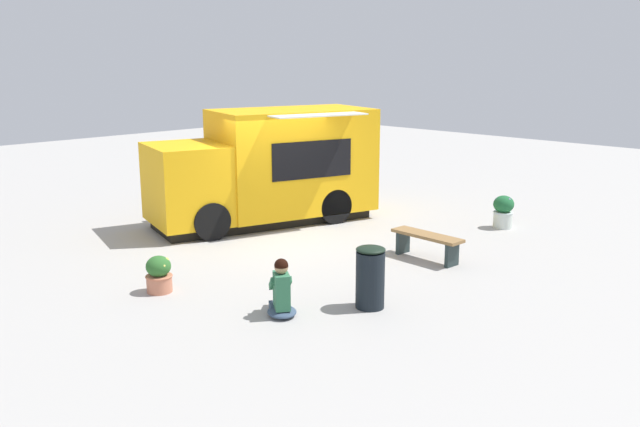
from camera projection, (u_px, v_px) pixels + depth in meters
ground_plane at (285, 236)px, 14.75m from camera, size 40.00×40.00×0.00m
food_truck at (269, 170)px, 15.75m from camera, size 5.51×3.70×2.62m
person_customer at (281, 293)px, 10.18m from camera, size 0.68×0.75×0.90m
planter_flowering_near at (159, 274)px, 11.19m from camera, size 0.45×0.45×0.62m
planter_flowering_far at (503, 211)px, 15.37m from camera, size 0.46×0.46×0.75m
plaza_bench at (427, 241)px, 12.97m from camera, size 0.46×1.50×0.51m
trash_bin at (370, 277)px, 10.46m from camera, size 0.46×0.46×0.99m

